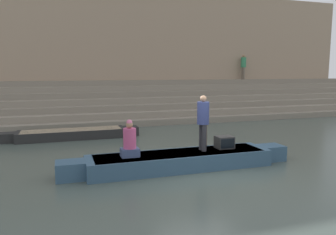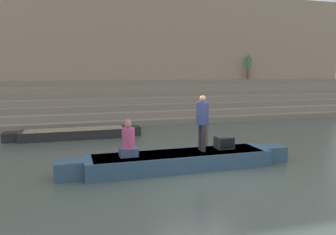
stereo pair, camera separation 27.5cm
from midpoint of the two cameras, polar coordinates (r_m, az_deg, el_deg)
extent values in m
plane|color=#47544C|center=(9.89, 5.04, -9.01)|extent=(120.00, 120.00, 0.00)
cube|color=gray|center=(19.74, -6.98, 0.02)|extent=(36.00, 5.08, 0.33)
cube|color=gray|center=(20.05, -7.19, 1.10)|extent=(36.00, 4.35, 0.33)
cube|color=gray|center=(20.37, -7.40, 2.14)|extent=(36.00, 3.63, 0.33)
cube|color=gray|center=(20.69, -7.61, 3.15)|extent=(36.00, 2.90, 0.33)
cube|color=gray|center=(21.02, -7.80, 4.12)|extent=(36.00, 2.18, 0.33)
cube|color=gray|center=(21.36, -8.00, 5.07)|extent=(36.00, 1.45, 0.33)
cube|color=gray|center=(21.70, -8.18, 5.99)|extent=(36.00, 0.73, 0.33)
cube|color=tan|center=(22.67, -8.71, 11.07)|extent=(34.20, 1.20, 8.27)
cube|color=brown|center=(22.18, -8.24, 1.22)|extent=(34.20, 0.12, 0.60)
cube|color=#33516B|center=(9.89, 1.37, -7.51)|extent=(5.55, 1.22, 0.49)
cube|color=#2D2D2D|center=(9.83, 1.37, -6.28)|extent=(5.11, 1.12, 0.05)
cube|color=#33516B|center=(11.31, 16.75, -5.86)|extent=(0.78, 0.67, 0.49)
cube|color=#33516B|center=(9.37, -17.44, -8.77)|extent=(0.78, 0.67, 0.49)
cylinder|color=olive|center=(10.28, -4.36, -6.09)|extent=(2.99, 0.04, 0.04)
cylinder|color=#28282D|center=(10.15, 5.07, -3.35)|extent=(0.15, 0.15, 0.82)
cylinder|color=#28282D|center=(9.96, 5.52, -3.56)|extent=(0.15, 0.15, 0.82)
cylinder|color=navy|center=(9.93, 5.35, 0.78)|extent=(0.36, 0.36, 0.68)
sphere|color=#9E7556|center=(9.89, 5.38, 3.29)|extent=(0.19, 0.19, 0.19)
cube|color=#3D4C75|center=(9.44, -7.49, -6.05)|extent=(0.51, 0.40, 0.24)
cylinder|color=#C64C7F|center=(9.35, -7.53, -3.62)|extent=(0.36, 0.36, 0.58)
sphere|color=#9E7556|center=(9.28, -7.58, -1.28)|extent=(0.19, 0.19, 0.19)
sphere|color=pink|center=(9.27, -7.58, -0.87)|extent=(0.16, 0.16, 0.16)
cube|color=#2D2D2D|center=(10.49, 9.05, -4.26)|extent=(0.54, 0.42, 0.38)
cube|color=black|center=(10.30, 9.59, -4.50)|extent=(0.46, 0.02, 0.30)
cube|color=black|center=(14.87, -16.84, -2.77)|extent=(4.52, 1.16, 0.39)
cube|color=tan|center=(14.84, -16.87, -2.12)|extent=(4.16, 1.06, 0.05)
cube|color=black|center=(15.13, -7.04, -2.30)|extent=(0.63, 0.64, 0.39)
cube|color=black|center=(15.05, -26.70, -3.16)|extent=(0.63, 0.64, 0.39)
cylinder|color=brown|center=(12.53, 5.78, -2.28)|extent=(0.19, 0.19, 1.32)
cylinder|color=#756656|center=(24.91, 12.52, 7.51)|extent=(0.16, 0.16, 0.87)
cylinder|color=#756656|center=(24.73, 12.77, 7.50)|extent=(0.16, 0.16, 0.87)
cylinder|color=#338456|center=(24.83, 12.70, 9.35)|extent=(0.38, 0.38, 0.73)
sphere|color=#9E7556|center=(24.85, 12.73, 10.42)|extent=(0.21, 0.21, 0.21)
camera|label=1|loc=(0.14, -90.73, -0.10)|focal=35.00mm
camera|label=2|loc=(0.14, 89.27, 0.10)|focal=35.00mm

